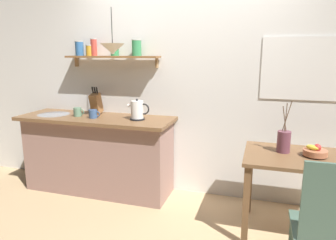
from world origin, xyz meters
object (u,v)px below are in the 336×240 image
Objects in this scene: twig_vase at (284,141)px; coffee_mug_spare at (93,114)px; dining_table at (302,169)px; fruit_bowl at (315,152)px; pendant_lamp at (113,49)px; coffee_mug_by_sink at (78,112)px; knife_block at (96,103)px; dining_chair_near at (324,224)px; electric_kettle at (137,110)px.

twig_vase reaches higher than coffee_mug_spare.
dining_table is 2.25m from coffee_mug_spare.
fruit_bowl is 2.20m from pendant_lamp.
pendant_lamp reaches higher than twig_vase.
fruit_bowl is 0.43× the size of pendant_lamp.
coffee_mug_by_sink is at bearing 169.94° from pendant_lamp.
coffee_mug_spare is 0.29× the size of pendant_lamp.
coffee_mug_spare is at bearing -69.17° from knife_block.
dining_chair_near is at bearing -85.07° from dining_table.
dining_chair_near reaches higher than fruit_bowl.
dining_table is 2.19m from pendant_lamp.
electric_kettle is at bearing 170.32° from dining_table.
coffee_mug_by_sink is at bearing 170.21° from coffee_mug_spare.
dining_table is at bearing -9.68° from electric_kettle.
coffee_mug_spare is (0.23, -0.04, -0.00)m from coffee_mug_by_sink.
fruit_bowl is 0.43× the size of twig_vase.
coffee_mug_spare is (-0.52, -0.06, -0.06)m from electric_kettle.
knife_block reaches higher than fruit_bowl.
pendant_lamp reaches higher than coffee_mug_by_sink.
fruit_bowl is (0.09, 0.02, 0.17)m from dining_table.
electric_kettle is 0.53m from coffee_mug_spare.
coffee_mug_spare is at bearing 169.74° from pendant_lamp.
twig_vase is at bearing -9.80° from knife_block.
coffee_mug_by_sink is (-2.44, 0.26, 0.34)m from dining_table.
knife_block is (-2.36, 1.19, 0.51)m from dining_chair_near.
twig_vase is 2.17m from knife_block.
pendant_lamp reaches higher than fruit_bowl.
coffee_mug_by_sink is (-0.75, -0.02, -0.05)m from electric_kettle.
fruit_bowl is at bearing -5.63° from coffee_mug_by_sink.
dining_chair_near is at bearing -25.06° from pendant_lamp.
twig_vase is (-0.23, 0.82, 0.32)m from dining_chair_near.
twig_vase is 3.51× the size of coffee_mug_spare.
knife_block is at bearing 145.12° from pendant_lamp.
coffee_mug_spare is 0.79m from pendant_lamp.
coffee_mug_by_sink is at bearing 157.89° from dining_chair_near.
dining_table is 1.01× the size of dining_chair_near.
dining_table is 7.49× the size of coffee_mug_by_sink.
twig_vase is at bearing -8.15° from electric_kettle.
twig_vase is at bearing -4.33° from coffee_mug_spare.
twig_vase is at bearing -4.88° from coffee_mug_by_sink.
dining_chair_near is 2.13× the size of pendant_lamp.
coffee_mug_by_sink reaches higher than fruit_bowl.
coffee_mug_by_sink is 0.90m from pendant_lamp.
coffee_mug_by_sink is (-2.51, 1.02, 0.43)m from dining_chair_near.
knife_block reaches higher than electric_kettle.
coffee_mug_spare is (-2.31, 0.21, 0.16)m from fruit_bowl.
pendant_lamp is at bearing 154.94° from dining_chair_near.
knife_block reaches higher than coffee_mug_spare.
electric_kettle is 0.75× the size of knife_block.
electric_kettle is 0.75m from coffee_mug_by_sink.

